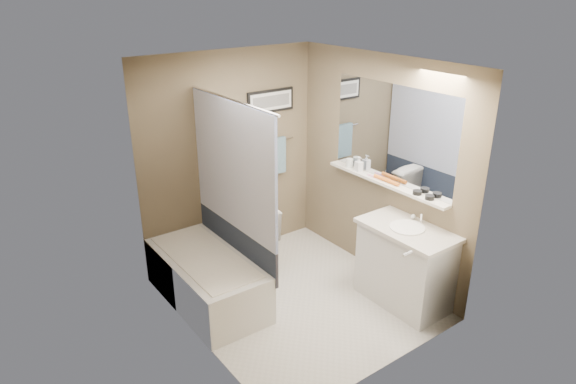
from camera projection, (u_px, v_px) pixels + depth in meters
ground at (297, 299)px, 5.32m from camera, size 2.50×2.50×0.00m
ceiling at (298, 65)px, 4.41m from camera, size 2.20×2.50×0.04m
wall_back at (231, 158)px, 5.78m from camera, size 2.20×0.04×2.40m
wall_front at (394, 241)px, 3.95m from camera, size 2.20×0.04×2.40m
wall_left at (194, 221)px, 4.27m from camera, size 0.04×2.50×2.40m
wall_right at (378, 169)px, 5.45m from camera, size 0.04×2.50×2.40m
tile_surround at (170, 222)px, 4.71m from camera, size 0.02×1.55×2.00m
curtain_rod at (230, 99)px, 4.69m from camera, size 0.02×1.55×0.02m
curtain_upper at (233, 166)px, 4.94m from camera, size 0.03×1.45×1.28m
curtain_lower at (236, 242)px, 5.25m from camera, size 0.03×1.45×0.36m
mirror at (392, 134)px, 5.19m from camera, size 0.02×1.60×1.00m
shelf at (385, 183)px, 5.35m from camera, size 0.12×1.60×0.03m
towel_bar at (272, 142)px, 6.03m from camera, size 0.60×0.02×0.02m
towel at (273, 157)px, 6.08m from camera, size 0.34×0.05×0.44m
art_frame at (271, 101)px, 5.86m from camera, size 0.62×0.02×0.26m
art_mat at (271, 101)px, 5.85m from camera, size 0.56×0.00×0.20m
art_image at (271, 101)px, 5.84m from camera, size 0.50×0.00×0.13m
door at (439, 245)px, 4.31m from camera, size 0.80×0.02×2.00m
door_handle at (407, 254)px, 4.17m from camera, size 0.10×0.02×0.02m
bathtub at (206, 279)px, 5.21m from camera, size 0.72×1.51×0.50m
tub_rim at (205, 257)px, 5.12m from camera, size 0.56×1.36×0.02m
toilet at (248, 234)px, 5.79m from camera, size 0.52×0.83×0.81m
vanity at (405, 267)px, 5.14m from camera, size 0.50×0.90×0.80m
countertop at (408, 230)px, 4.97m from camera, size 0.54×0.96×0.04m
sink_basin at (407, 227)px, 4.95m from camera, size 0.34×0.34×0.01m
faucet_spout at (421, 218)px, 5.05m from camera, size 0.02×0.02×0.10m
faucet_knob at (413, 217)px, 5.13m from camera, size 0.05×0.05×0.05m
candle_bowl_near at (430, 197)px, 4.91m from camera, size 0.09×0.09×0.04m
candle_bowl_far at (417, 192)px, 5.02m from camera, size 0.09×0.09×0.04m
hair_brush_front at (391, 182)px, 5.28m from camera, size 0.04×0.22×0.04m
hair_brush_back at (383, 179)px, 5.37m from camera, size 0.05×0.22×0.04m
pink_comb at (373, 176)px, 5.47m from camera, size 0.03×0.16×0.01m
glass_jar at (350, 163)px, 5.73m from camera, size 0.08×0.08×0.10m
soap_bottle at (359, 164)px, 5.61m from camera, size 0.08×0.08×0.16m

